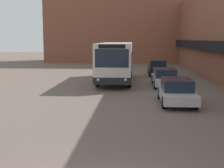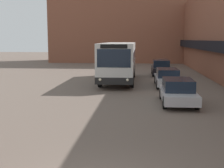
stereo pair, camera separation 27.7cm
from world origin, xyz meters
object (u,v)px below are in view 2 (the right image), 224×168
at_px(city_bus, 119,61).
at_px(parked_car_middle, 167,77).
at_px(parked_car_front, 178,91).
at_px(parked_car_back, 161,68).

bearing_deg(city_bus, parked_car_middle, -28.31).
bearing_deg(parked_car_middle, parked_car_front, -90.00).
bearing_deg(parked_car_front, parked_car_middle, 90.00).
height_order(city_bus, parked_car_front, city_bus).
distance_m(city_bus, parked_car_front, 9.83).
height_order(parked_car_front, parked_car_back, parked_car_back).
height_order(parked_car_middle, parked_car_back, parked_car_back).
bearing_deg(parked_car_back, city_bus, -126.51).
height_order(city_bus, parked_car_middle, city_bus).
xyz_separation_m(city_bus, parked_car_back, (3.95, 5.34, -1.04)).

